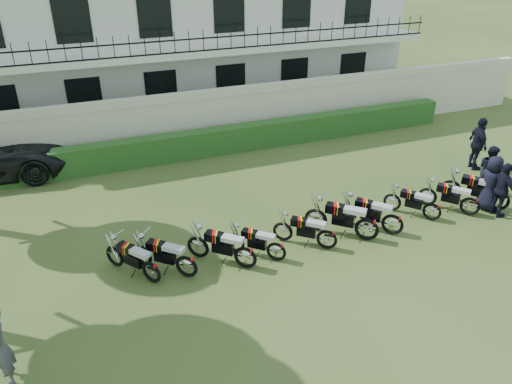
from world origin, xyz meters
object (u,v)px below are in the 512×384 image
(motorcycle_2, at_px, (245,253))
(officer_2, at_px, (502,190))
(motorcycle_5, at_px, (367,224))
(motorcycle_7, at_px, (433,208))
(motorcycle_8, at_px, (471,202))
(motorcycle_6, at_px, (393,220))
(inspector, at_px, (0,347))
(motorcycle_0, at_px, (151,267))
(motorcycle_9, at_px, (500,196))
(motorcycle_1, at_px, (186,262))
(motorcycle_3, at_px, (276,247))
(officer_4, at_px, (489,170))
(motorcycle_4, at_px, (327,235))
(officer_3, at_px, (491,183))
(officer_5, at_px, (478,144))

(motorcycle_2, xyz_separation_m, officer_2, (8.03, -0.27, 0.37))
(motorcycle_2, height_order, motorcycle_5, motorcycle_5)
(motorcycle_7, xyz_separation_m, motorcycle_8, (1.26, -0.18, 0.02))
(motorcycle_2, height_order, officer_2, officer_2)
(motorcycle_5, height_order, motorcycle_6, motorcycle_5)
(motorcycle_8, distance_m, inspector, 12.84)
(motorcycle_0, bearing_deg, inspector, 175.95)
(motorcycle_9, height_order, officer_2, officer_2)
(motorcycle_1, xyz_separation_m, motorcycle_5, (5.06, -0.20, 0.06))
(motorcycle_6, height_order, motorcycle_7, motorcycle_6)
(motorcycle_0, relative_size, motorcycle_2, 1.02)
(motorcycle_3, xyz_separation_m, inspector, (-6.34, -1.69, 0.41))
(motorcycle_3, relative_size, motorcycle_8, 0.88)
(motorcycle_6, bearing_deg, motorcycle_7, -32.85)
(inspector, distance_m, officer_4, 14.60)
(motorcycle_4, xyz_separation_m, officer_3, (5.70, 0.18, 0.42))
(officer_4, bearing_deg, officer_5, -23.13)
(motorcycle_6, bearing_deg, officer_5, -15.10)
(motorcycle_0, distance_m, motorcycle_2, 2.35)
(motorcycle_1, bearing_deg, officer_3, -47.44)
(motorcycle_5, distance_m, officer_2, 4.48)
(motorcycle_5, relative_size, motorcycle_9, 0.95)
(motorcycle_3, relative_size, motorcycle_6, 0.84)
(motorcycle_8, bearing_deg, inspector, 149.02)
(inspector, distance_m, officer_2, 13.59)
(motorcycle_8, height_order, inspector, inspector)
(motorcycle_5, bearing_deg, inspector, 143.63)
(motorcycle_2, relative_size, motorcycle_6, 0.97)
(motorcycle_3, height_order, motorcycle_4, motorcycle_4)
(officer_3, bearing_deg, motorcycle_2, 78.72)
(motorcycle_0, distance_m, officer_5, 12.40)
(motorcycle_3, bearing_deg, officer_4, -39.76)
(motorcycle_2, bearing_deg, motorcycle_5, -47.58)
(motorcycle_1, height_order, motorcycle_7, motorcycle_1)
(motorcycle_3, distance_m, motorcycle_5, 2.72)
(motorcycle_2, relative_size, motorcycle_8, 1.01)
(motorcycle_5, bearing_deg, motorcycle_0, 130.21)
(motorcycle_5, bearing_deg, motorcycle_2, 133.01)
(motorcycle_6, height_order, motorcycle_8, motorcycle_6)
(motorcycle_9, xyz_separation_m, inspector, (-13.75, -1.64, 0.32))
(motorcycle_0, height_order, officer_5, officer_5)
(motorcycle_2, distance_m, motorcycle_6, 4.42)
(motorcycle_3, distance_m, motorcycle_6, 3.56)
(motorcycle_5, xyz_separation_m, motorcycle_8, (3.66, 0.05, -0.07))
(motorcycle_9, bearing_deg, officer_3, 95.17)
(motorcycle_1, height_order, motorcycle_6, motorcycle_6)
(motorcycle_3, bearing_deg, motorcycle_2, 133.42)
(motorcycle_5, relative_size, officer_3, 0.93)
(motorcycle_4, xyz_separation_m, motorcycle_8, (4.89, 0.03, 0.01))
(officer_3, relative_size, officer_4, 1.08)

